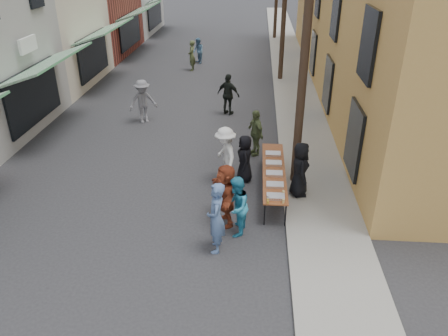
# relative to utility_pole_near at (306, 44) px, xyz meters

# --- Properties ---
(ground) EXTENTS (120.00, 120.00, 0.00)m
(ground) POSITION_rel_utility_pole_near_xyz_m (-4.30, -3.00, -4.50)
(ground) COLOR #28282B
(ground) RESTS_ON ground
(sidewalk) EXTENTS (2.20, 60.00, 0.10)m
(sidewalk) POSITION_rel_utility_pole_near_xyz_m (0.70, 12.00, -4.45)
(sidewalk) COLOR gray
(sidewalk) RESTS_ON ground
(storefront_row) EXTENTS (8.00, 37.00, 9.00)m
(storefront_row) POSITION_rel_utility_pole_near_xyz_m (-14.30, 11.96, -0.38)
(storefront_row) COLOR maroon
(storefront_row) RESTS_ON ground
(utility_pole_near) EXTENTS (0.26, 0.26, 9.00)m
(utility_pole_near) POSITION_rel_utility_pole_near_xyz_m (0.00, 0.00, 0.00)
(utility_pole_near) COLOR #2D2116
(utility_pole_near) RESTS_ON ground
(serving_table) EXTENTS (0.70, 4.00, 0.75)m
(serving_table) POSITION_rel_utility_pole_near_xyz_m (-0.71, -0.63, -3.79)
(serving_table) COLOR brown
(serving_table) RESTS_ON ground
(catering_tray_sausage) EXTENTS (0.50, 0.33, 0.08)m
(catering_tray_sausage) POSITION_rel_utility_pole_near_xyz_m (-0.71, -2.28, -3.71)
(catering_tray_sausage) COLOR maroon
(catering_tray_sausage) RESTS_ON serving_table
(catering_tray_foil_b) EXTENTS (0.50, 0.33, 0.08)m
(catering_tray_foil_b) POSITION_rel_utility_pole_near_xyz_m (-0.71, -1.63, -3.71)
(catering_tray_foil_b) COLOR #B2B2B7
(catering_tray_foil_b) RESTS_ON serving_table
(catering_tray_buns) EXTENTS (0.50, 0.33, 0.08)m
(catering_tray_buns) POSITION_rel_utility_pole_near_xyz_m (-0.71, -0.93, -3.71)
(catering_tray_buns) COLOR tan
(catering_tray_buns) RESTS_ON serving_table
(catering_tray_foil_d) EXTENTS (0.50, 0.33, 0.08)m
(catering_tray_foil_d) POSITION_rel_utility_pole_near_xyz_m (-0.71, -0.23, -3.71)
(catering_tray_foil_d) COLOR #B2B2B7
(catering_tray_foil_d) RESTS_ON serving_table
(catering_tray_buns_end) EXTENTS (0.50, 0.33, 0.08)m
(catering_tray_buns_end) POSITION_rel_utility_pole_near_xyz_m (-0.71, 0.47, -3.71)
(catering_tray_buns_end) COLOR tan
(catering_tray_buns_end) RESTS_ON serving_table
(condiment_jar_a) EXTENTS (0.07, 0.07, 0.08)m
(condiment_jar_a) POSITION_rel_utility_pole_near_xyz_m (-0.93, -2.58, -3.71)
(condiment_jar_a) COLOR #A57F26
(condiment_jar_a) RESTS_ON serving_table
(condiment_jar_b) EXTENTS (0.07, 0.07, 0.08)m
(condiment_jar_b) POSITION_rel_utility_pole_near_xyz_m (-0.93, -2.48, -3.71)
(condiment_jar_b) COLOR #A57F26
(condiment_jar_b) RESTS_ON serving_table
(condiment_jar_c) EXTENTS (0.07, 0.07, 0.08)m
(condiment_jar_c) POSITION_rel_utility_pole_near_xyz_m (-0.93, -2.38, -3.71)
(condiment_jar_c) COLOR #A57F26
(condiment_jar_c) RESTS_ON serving_table
(cup_stack) EXTENTS (0.08, 0.08, 0.12)m
(cup_stack) POSITION_rel_utility_pole_near_xyz_m (-0.51, -2.53, -3.69)
(cup_stack) COLOR tan
(cup_stack) RESTS_ON serving_table
(guest_front_a) EXTENTS (0.62, 0.85, 1.59)m
(guest_front_a) POSITION_rel_utility_pole_near_xyz_m (-1.64, 0.04, -3.70)
(guest_front_a) COLOR black
(guest_front_a) RESTS_ON ground
(guest_front_b) EXTENTS (0.50, 0.73, 1.93)m
(guest_front_b) POSITION_rel_utility_pole_near_xyz_m (-2.24, -3.71, -3.53)
(guest_front_b) COLOR #4F6A99
(guest_front_b) RESTS_ON ground
(guest_front_c) EXTENTS (0.74, 0.90, 1.70)m
(guest_front_c) POSITION_rel_utility_pole_near_xyz_m (-1.77, -2.97, -3.65)
(guest_front_c) COLOR teal
(guest_front_c) RESTS_ON ground
(guest_front_d) EXTENTS (1.10, 1.40, 1.90)m
(guest_front_d) POSITION_rel_utility_pole_near_xyz_m (-2.27, -0.09, -3.55)
(guest_front_d) COLOR silver
(guest_front_d) RESTS_ON ground
(guest_front_e) EXTENTS (0.85, 1.10, 1.73)m
(guest_front_e) POSITION_rel_utility_pole_near_xyz_m (-1.32, 2.06, -3.63)
(guest_front_e) COLOR #526138
(guest_front_e) RESTS_ON ground
(guest_queue_back) EXTENTS (0.96, 1.77, 1.82)m
(guest_queue_back) POSITION_rel_utility_pole_near_xyz_m (-2.08, -2.49, -3.59)
(guest_queue_back) COLOR brown
(guest_queue_back) RESTS_ON ground
(server) EXTENTS (0.64, 0.90, 1.73)m
(server) POSITION_rel_utility_pole_near_xyz_m (0.05, -0.92, -3.54)
(server) COLOR black
(server) RESTS_ON sidewalk
(passerby_left) EXTENTS (1.40, 1.19, 1.88)m
(passerby_left) POSITION_rel_utility_pole_near_xyz_m (-6.21, 5.00, -3.56)
(passerby_left) COLOR slate
(passerby_left) RESTS_ON ground
(passerby_mid) EXTENTS (1.18, 0.87, 1.87)m
(passerby_mid) POSITION_rel_utility_pole_near_xyz_m (-2.59, 6.23, -3.57)
(passerby_mid) COLOR black
(passerby_mid) RESTS_ON ground
(passerby_right) EXTENTS (0.43, 0.66, 1.80)m
(passerby_right) POSITION_rel_utility_pole_near_xyz_m (-5.32, 13.75, -3.60)
(passerby_right) COLOR #495531
(passerby_right) RESTS_ON ground
(passerby_far) EXTENTS (0.92, 0.99, 1.62)m
(passerby_far) POSITION_rel_utility_pole_near_xyz_m (-5.15, 15.46, -3.69)
(passerby_far) COLOR #557FA4
(passerby_far) RESTS_ON ground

